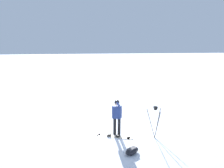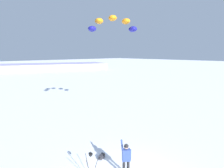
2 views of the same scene
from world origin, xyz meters
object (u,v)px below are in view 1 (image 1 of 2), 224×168
Objects in this scene: snowboard at (113,136)px; gear_bag_large at (132,151)px; snowboarder at (117,114)px; camera_tripod at (155,116)px.

gear_bag_large reaches higher than snowboard.
snowboard is 2.04× the size of gear_bag_large.
gear_bag_large is at bearing 86.93° from snowboarder.
snowboarder is 2.27× the size of gear_bag_large.
snowboarder is 1.17× the size of camera_tripod.
snowboard is (0.22, 0.15, -1.02)m from snowboarder.
snowboarder is at bearing -145.49° from snowboard.
camera_tripod is at bearing -144.77° from gear_bag_large.
snowboard is at bearing 34.51° from snowboarder.
snowboarder reaches higher than camera_tripod.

